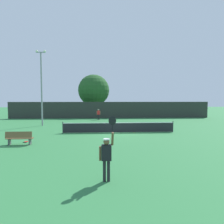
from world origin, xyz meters
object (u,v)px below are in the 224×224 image
spare_racket (26,142)px  large_tree (94,90)px  player_serving (107,153)px  player_receiving (98,113)px  parked_car_near (122,111)px  light_pole (41,83)px  parked_car_mid (139,111)px  courtside_bench (19,138)px  tennis_ball (134,132)px

spare_racket → large_tree: large_tree is taller
player_serving → player_receiving: 22.96m
large_tree → parked_car_near: (5.43, 1.34, -4.03)m
spare_racket → parked_car_near: parked_car_near is taller
light_pole → parked_car_mid: 22.01m
large_tree → courtside_bench: bearing=-100.7°
large_tree → parked_car_mid: size_ratio=1.82×
spare_racket → courtside_bench: 1.08m
spare_racket → large_tree: size_ratio=0.07×
courtside_bench → player_receiving: bearing=71.9°
player_serving → parked_car_near: (4.03, 31.41, -0.33)m
parked_car_near → player_serving: bearing=-89.3°
player_receiving → courtside_bench: bearing=71.9°
player_serving → parked_car_mid: bearing=76.8°
courtside_bench → parked_car_mid: parked_car_mid is taller
player_serving → large_tree: large_tree is taller
player_serving → large_tree: 30.33m
courtside_bench → light_pole: bearing=97.2°
light_pole → large_tree: 14.61m
large_tree → parked_car_near: 6.89m
player_serving → spare_racket: bearing=127.5°
large_tree → player_serving: bearing=-87.3°
spare_racket → player_serving: bearing=-52.5°
tennis_ball → large_tree: size_ratio=0.01×
courtside_bench → large_tree: size_ratio=0.23×
spare_racket → large_tree: 23.49m
light_pole → tennis_ball: bearing=-29.2°
courtside_bench → parked_car_near: parked_car_near is taller
large_tree → parked_car_mid: 10.16m
courtside_bench → large_tree: (4.44, 23.55, 4.32)m
tennis_ball → player_serving: bearing=-105.1°
spare_racket → light_pole: light_pole is taller
large_tree → light_pole: bearing=-113.1°
player_receiving → light_pole: light_pole is taller
light_pole → player_serving: bearing=-66.8°
light_pole → parked_car_near: 19.00m
player_serving → player_receiving: (-0.48, 22.95, -0.11)m
light_pole → large_tree: (5.73, 13.44, -0.22)m
tennis_ball → courtside_bench: (-8.81, -4.46, 0.45)m
large_tree → tennis_ball: bearing=-77.1°
player_serving → player_receiving: size_ratio=1.55×
player_receiving → parked_car_mid: size_ratio=0.38×
spare_racket → player_receiving: bearing=71.1°
player_receiving → parked_car_near: bearing=-118.0°
tennis_ball → parked_car_near: parked_car_near is taller
player_receiving → courtside_bench: player_receiving is taller
tennis_ball → large_tree: large_tree is taller
tennis_ball → light_pole: size_ratio=0.01×
tennis_ball → light_pole: (-10.09, 5.65, 4.99)m
spare_racket → parked_car_mid: bearing=61.8°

